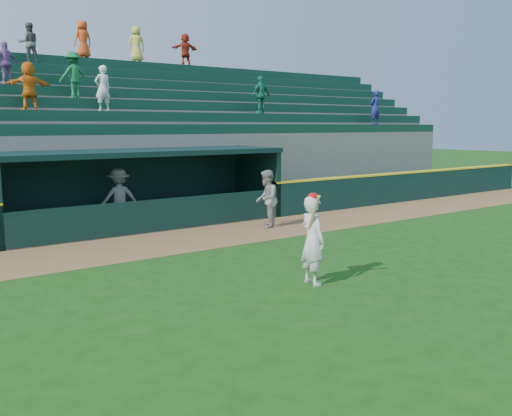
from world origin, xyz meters
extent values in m
plane|color=#184310|center=(0.00, 0.00, 0.00)|extent=(120.00, 120.00, 0.00)
cube|color=brown|center=(0.00, 4.90, 0.01)|extent=(40.00, 3.00, 0.01)
cube|color=black|center=(12.25, 6.55, 0.60)|extent=(15.50, 0.30, 1.20)
cube|color=yellow|center=(12.25, 6.55, 1.23)|extent=(15.50, 0.32, 0.06)
imported|color=gray|center=(3.05, 5.11, 0.92)|extent=(1.13, 1.12, 1.84)
imported|color=#A3A39E|center=(-0.70, 7.89, 0.95)|extent=(1.33, 0.91, 1.89)
cube|color=slate|center=(0.00, 7.70, 0.02)|extent=(9.00, 2.60, 0.04)
cube|color=black|center=(4.60, 7.70, 1.15)|extent=(0.20, 2.60, 2.30)
cube|color=black|center=(0.00, 9.00, 1.15)|extent=(9.40, 0.20, 2.30)
cube|color=black|center=(0.00, 7.70, 2.38)|extent=(9.40, 2.80, 0.16)
cube|color=black|center=(0.00, 6.48, 0.50)|extent=(9.00, 0.16, 1.00)
cube|color=brown|center=(0.00, 8.50, 0.25)|extent=(8.40, 0.45, 0.10)
cube|color=slate|center=(0.00, 9.53, 1.46)|extent=(34.00, 0.85, 2.91)
cube|color=#0F3828|center=(0.00, 9.41, 3.09)|extent=(34.00, 0.60, 0.36)
cube|color=slate|center=(0.00, 10.38, 1.68)|extent=(34.00, 0.85, 3.36)
cube|color=#0F3828|center=(0.00, 10.26, 3.54)|extent=(34.00, 0.60, 0.36)
cube|color=slate|center=(0.00, 11.22, 1.91)|extent=(34.00, 0.85, 3.81)
cube|color=#0F3828|center=(0.00, 11.11, 3.99)|extent=(34.00, 0.60, 0.36)
cube|color=slate|center=(0.00, 12.07, 2.13)|extent=(34.00, 0.85, 4.26)
cube|color=#0F3828|center=(0.00, 11.96, 4.44)|extent=(34.00, 0.60, 0.36)
cube|color=slate|center=(0.00, 12.93, 2.35)|extent=(34.00, 0.85, 4.71)
cube|color=#0F3828|center=(0.00, 12.81, 4.89)|extent=(34.00, 0.60, 0.36)
cube|color=slate|center=(0.00, 13.78, 2.58)|extent=(34.00, 0.85, 5.16)
cube|color=#0F3828|center=(0.00, 13.66, 5.34)|extent=(34.00, 0.60, 0.36)
cube|color=slate|center=(0.00, 14.62, 2.80)|extent=(34.00, 0.85, 5.61)
cube|color=#0F3828|center=(0.00, 14.51, 5.79)|extent=(34.00, 0.60, 0.36)
cube|color=slate|center=(0.00, 15.20, 2.80)|extent=(34.50, 0.30, 5.61)
imported|color=#DB4518|center=(0.81, 14.53, 6.73)|extent=(0.81, 0.60, 1.52)
imported|color=#B62E1C|center=(5.61, 14.53, 6.69)|extent=(1.35, 0.49, 1.43)
imported|color=navy|center=(12.90, 9.43, 4.07)|extent=(0.60, 0.41, 1.59)
imported|color=#545454|center=(-1.59, 13.68, 6.28)|extent=(0.79, 0.64, 1.51)
imported|color=#176836|center=(-0.85, 11.12, 4.97)|extent=(1.11, 0.74, 1.60)
imported|color=#DBD04D|center=(3.19, 14.53, 6.73)|extent=(0.80, 0.57, 1.53)
imported|color=#9662A9|center=(-2.86, 11.97, 5.33)|extent=(0.90, 0.55, 1.43)
imported|color=orange|center=(-2.62, 10.28, 4.49)|extent=(1.42, 0.46, 1.53)
imported|color=white|center=(-0.15, 10.28, 4.50)|extent=(0.61, 0.43, 1.57)
imported|color=#1B7958|center=(6.75, 10.28, 4.50)|extent=(0.94, 0.46, 1.55)
imported|color=silver|center=(-0.23, -0.62, 0.91)|extent=(0.52, 0.71, 1.83)
sphere|color=#A61509|center=(-0.23, -0.62, 1.76)|extent=(0.27, 0.27, 0.27)
cylinder|color=#CFB084|center=(-0.41, -0.84, 1.53)|extent=(0.23, 0.50, 0.76)
camera|label=1|loc=(-7.97, -9.03, 3.23)|focal=40.00mm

